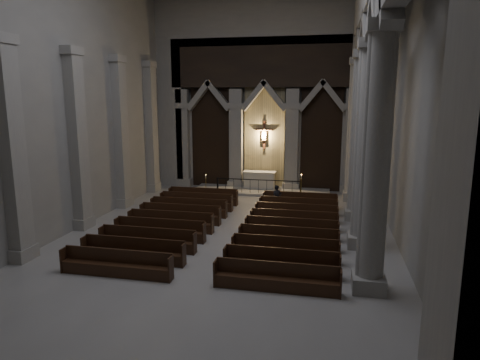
{
  "coord_description": "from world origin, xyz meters",
  "views": [
    {
      "loc": [
        4.16,
        -15.46,
        5.94
      ],
      "look_at": [
        0.26,
        3.0,
        2.24
      ],
      "focal_mm": 32.0,
      "sensor_mm": 36.0,
      "label": 1
    }
  ],
  "objects_px": {
    "candle_stand_left": "(206,189)",
    "candle_stand_right": "(301,193)",
    "worshipper": "(277,198)",
    "altar_rail": "(258,185)",
    "pews": "(229,228)",
    "altar": "(259,180)"
  },
  "relations": [
    {
      "from": "altar_rail",
      "to": "pews",
      "type": "height_order",
      "value": "altar_rail"
    },
    {
      "from": "candle_stand_left",
      "to": "candle_stand_right",
      "type": "distance_m",
      "value": 5.82
    },
    {
      "from": "candle_stand_right",
      "to": "pews",
      "type": "relative_size",
      "value": 0.15
    },
    {
      "from": "altar",
      "to": "altar_rail",
      "type": "bearing_deg",
      "value": -82.84
    },
    {
      "from": "altar",
      "to": "altar_rail",
      "type": "distance_m",
      "value": 1.58
    },
    {
      "from": "worshipper",
      "to": "candle_stand_right",
      "type": "bearing_deg",
      "value": 44.74
    },
    {
      "from": "pews",
      "to": "worshipper",
      "type": "bearing_deg",
      "value": 70.77
    },
    {
      "from": "altar_rail",
      "to": "candle_stand_right",
      "type": "bearing_deg",
      "value": -13.82
    },
    {
      "from": "candle_stand_right",
      "to": "worshipper",
      "type": "height_order",
      "value": "candle_stand_right"
    },
    {
      "from": "altar",
      "to": "pews",
      "type": "height_order",
      "value": "altar"
    },
    {
      "from": "altar",
      "to": "candle_stand_left",
      "type": "relative_size",
      "value": 1.67
    },
    {
      "from": "altar_rail",
      "to": "pews",
      "type": "bearing_deg",
      "value": -90.0
    },
    {
      "from": "altar",
      "to": "altar_rail",
      "type": "height_order",
      "value": "altar"
    },
    {
      "from": "worshipper",
      "to": "candle_stand_left",
      "type": "bearing_deg",
      "value": 126.04
    },
    {
      "from": "altar_rail",
      "to": "candle_stand_left",
      "type": "distance_m",
      "value": 3.24
    },
    {
      "from": "pews",
      "to": "worshipper",
      "type": "relative_size",
      "value": 7.72
    },
    {
      "from": "altar",
      "to": "candle_stand_right",
      "type": "xyz_separation_m",
      "value": [
        2.81,
        -2.21,
        -0.27
      ]
    },
    {
      "from": "candle_stand_left",
      "to": "pews",
      "type": "relative_size",
      "value": 0.12
    },
    {
      "from": "candle_stand_left",
      "to": "pews",
      "type": "height_order",
      "value": "candle_stand_left"
    },
    {
      "from": "altar",
      "to": "candle_stand_right",
      "type": "relative_size",
      "value": 1.38
    },
    {
      "from": "candle_stand_left",
      "to": "altar_rail",
      "type": "bearing_deg",
      "value": 6.88
    },
    {
      "from": "altar",
      "to": "candle_stand_right",
      "type": "bearing_deg",
      "value": -38.24
    }
  ]
}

